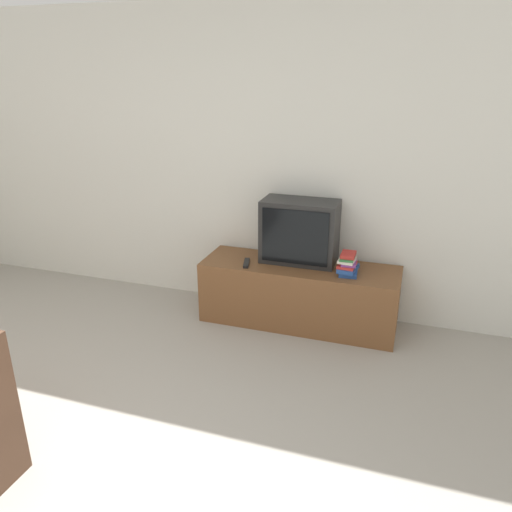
{
  "coord_description": "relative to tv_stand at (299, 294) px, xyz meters",
  "views": [
    {
      "loc": [
        1.75,
        -1.07,
        2.08
      ],
      "look_at": [
        0.61,
        2.35,
        0.71
      ],
      "focal_mm": 35.0,
      "sensor_mm": 36.0,
      "label": 1
    }
  ],
  "objects": [
    {
      "name": "remote_on_stand",
      "position": [
        -0.43,
        -0.12,
        0.28
      ],
      "size": [
        0.09,
        0.19,
        0.02
      ],
      "rotation": [
        0.0,
        0.0,
        0.25
      ],
      "color": "black",
      "rests_on": "tv_stand"
    },
    {
      "name": "book_stack",
      "position": [
        0.41,
        -0.07,
        0.35
      ],
      "size": [
        0.16,
        0.23,
        0.18
      ],
      "color": "#23478E",
      "rests_on": "tv_stand"
    },
    {
      "name": "wall_back",
      "position": [
        -0.88,
        0.31,
        1.04
      ],
      "size": [
        9.0,
        0.06,
        2.6
      ],
      "color": "silver",
      "rests_on": "ground_plane"
    },
    {
      "name": "television",
      "position": [
        -0.03,
        0.09,
        0.53
      ],
      "size": [
        0.63,
        0.34,
        0.53
      ],
      "color": "black",
      "rests_on": "tv_stand"
    },
    {
      "name": "tv_stand",
      "position": [
        0.0,
        0.0,
        0.0
      ],
      "size": [
        1.65,
        0.52,
        0.53
      ],
      "color": "brown",
      "rests_on": "ground_plane"
    }
  ]
}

